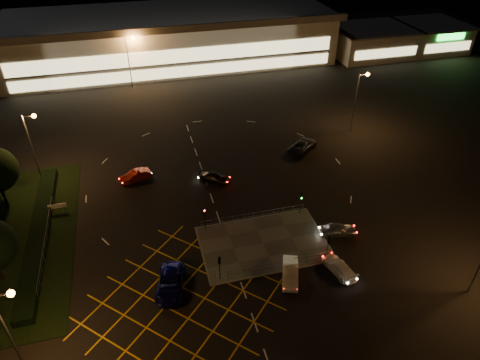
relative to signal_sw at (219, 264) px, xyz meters
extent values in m
plane|color=black|center=(4.00, 5.99, -2.37)|extent=(180.00, 180.00, 0.00)
cube|color=#4C4944|center=(6.00, 3.99, -2.31)|extent=(14.00, 9.00, 0.12)
cube|color=black|center=(-19.00, 11.99, -1.87)|extent=(2.00, 26.00, 1.00)
cube|color=beige|center=(4.00, 67.99, 2.63)|extent=(70.00, 25.00, 10.00)
cube|color=slate|center=(4.00, 67.99, 7.83)|extent=(72.00, 26.50, 0.60)
cube|color=#FFEAA5|center=(4.00, 55.44, 2.63)|extent=(66.00, 0.20, 3.00)
cube|color=#FFEAA5|center=(4.00, 55.44, -0.57)|extent=(66.00, 0.20, 2.20)
cube|color=beige|center=(50.00, 59.99, 0.63)|extent=(18.00, 14.00, 6.00)
cube|color=slate|center=(50.00, 59.99, 3.78)|extent=(18.80, 14.80, 0.40)
cube|color=#FFEAA5|center=(50.00, 52.94, 0.23)|extent=(15.30, 0.20, 2.00)
cube|color=beige|center=(66.00, 59.99, 0.63)|extent=(14.00, 14.00, 6.00)
cube|color=slate|center=(66.00, 59.99, 3.78)|extent=(14.80, 14.80, 0.40)
cube|color=#FFEAA5|center=(66.00, 52.94, 0.23)|extent=(11.90, 0.20, 2.00)
cube|color=#19E533|center=(66.00, 52.84, 2.63)|extent=(7.00, 0.30, 1.40)
cylinder|color=slate|center=(-18.00, -6.01, 2.63)|extent=(0.20, 0.20, 10.00)
cylinder|color=slate|center=(-17.30, -6.01, 7.43)|extent=(1.40, 0.12, 0.12)
sphere|color=orange|center=(-16.60, -6.01, 7.38)|extent=(0.56, 0.56, 0.56)
cylinder|color=slate|center=(-20.00, 23.99, 2.63)|extent=(0.20, 0.20, 10.00)
cylinder|color=slate|center=(-19.30, 23.99, 7.43)|extent=(1.40, 0.12, 0.12)
sphere|color=orange|center=(-18.60, 23.99, 7.38)|extent=(0.56, 0.56, 0.56)
cylinder|color=slate|center=(28.00, 25.99, 2.63)|extent=(0.20, 0.20, 10.00)
cylinder|color=slate|center=(28.70, 25.99, 7.43)|extent=(1.40, 0.12, 0.12)
sphere|color=orange|center=(29.40, 25.99, 7.38)|extent=(0.56, 0.56, 0.56)
cylinder|color=slate|center=(-6.00, 53.99, 2.63)|extent=(0.20, 0.20, 10.00)
cylinder|color=slate|center=(-5.30, 53.99, 7.43)|extent=(1.40, 0.12, 0.12)
sphere|color=orange|center=(-4.60, 53.99, 7.38)|extent=(0.56, 0.56, 0.56)
cylinder|color=slate|center=(34.00, 55.99, 2.63)|extent=(0.20, 0.20, 10.00)
cylinder|color=slate|center=(34.70, 55.99, 7.43)|extent=(1.40, 0.12, 0.12)
sphere|color=orange|center=(35.40, 55.99, 7.38)|extent=(0.56, 0.56, 0.56)
cylinder|color=black|center=(0.00, -0.01, -0.75)|extent=(0.10, 0.10, 3.00)
cube|color=black|center=(0.00, -0.01, 0.45)|extent=(0.28, 0.18, 0.90)
sphere|color=#19FF33|center=(0.00, 0.12, 0.45)|extent=(0.16, 0.16, 0.16)
cylinder|color=black|center=(12.00, -0.01, -0.75)|extent=(0.10, 0.10, 3.00)
cube|color=black|center=(12.00, -0.01, 0.45)|extent=(0.28, 0.18, 0.90)
sphere|color=#19FF33|center=(12.00, 0.12, 0.45)|extent=(0.16, 0.16, 0.16)
cylinder|color=black|center=(0.00, 7.99, -0.75)|extent=(0.10, 0.10, 3.00)
cube|color=black|center=(0.00, 7.99, 0.45)|extent=(0.28, 0.18, 0.90)
sphere|color=#FF0C0C|center=(0.00, 7.86, 0.45)|extent=(0.16, 0.16, 0.16)
cylinder|color=black|center=(12.00, 7.99, -0.75)|extent=(0.10, 0.10, 3.00)
cube|color=black|center=(12.00, 7.99, 0.45)|extent=(0.28, 0.18, 0.90)
sphere|color=#19FF33|center=(12.00, 7.86, 0.45)|extent=(0.16, 0.16, 0.16)
cylinder|color=black|center=(-24.00, 19.99, -0.93)|extent=(0.36, 0.36, 2.88)
imported|color=silver|center=(7.17, -1.60, -1.62)|extent=(3.02, 4.81, 1.50)
imported|color=#0E1156|center=(-5.12, 0.09, -1.57)|extent=(3.90, 6.16, 1.58)
imported|color=black|center=(3.10, 17.64, -1.76)|extent=(4.50, 3.62, 1.22)
imported|color=#B4B8BB|center=(14.92, 3.31, -1.64)|extent=(4.49, 2.50, 1.45)
imported|color=maroon|center=(-7.39, 20.72, -1.65)|extent=(4.61, 2.86, 1.44)
imported|color=black|center=(18.13, 22.41, -1.58)|extent=(6.04, 5.67, 1.58)
imported|color=silver|center=(12.50, -2.17, -1.72)|extent=(2.75, 4.72, 1.28)
camera|label=1|loc=(-5.79, -30.14, 31.88)|focal=32.00mm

